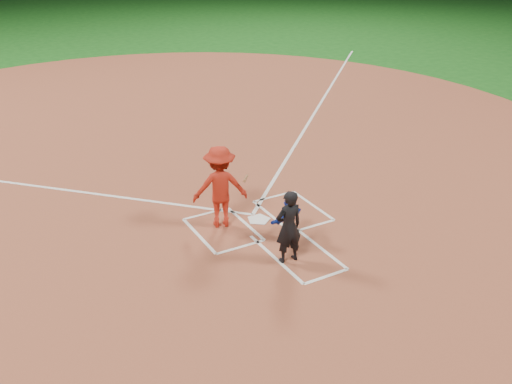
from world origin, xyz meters
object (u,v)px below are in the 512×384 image
home_plate (259,219)px  umpire (289,227)px  batter_at_plate (220,187)px  catcher (289,219)px

home_plate → umpire: bearing=79.3°
umpire → batter_at_plate: batter_at_plate is taller
home_plate → batter_at_plate: bearing=-15.2°
catcher → batter_at_plate: 1.79m
home_plate → batter_at_plate: 1.35m
home_plate → umpire: (-0.36, -1.89, 0.81)m
batter_at_plate → umpire: bearing=-75.8°
catcher → batter_at_plate: size_ratio=0.53×
batter_at_plate → catcher: bearing=-53.6°
catcher → batter_at_plate: batter_at_plate is taller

